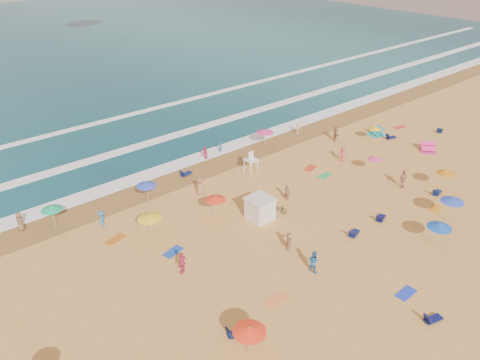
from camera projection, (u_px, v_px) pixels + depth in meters
ground at (268, 227)px, 40.40m from camera, size 220.00×220.00×0.00m
wet_sand at (186, 175)px, 48.81m from camera, size 220.00×220.00×0.00m
surf_foam at (144, 147)px, 54.70m from camera, size 200.00×18.70×0.05m
cabana at (260, 209)px, 41.12m from camera, size 2.00×2.00×2.00m
cabana_roof at (260, 199)px, 40.61m from camera, size 2.20×2.20×0.12m
bicycle at (278, 208)px, 42.25m from camera, size 1.40×1.78×0.90m
lifeguard_stand at (251, 164)px, 48.76m from camera, size 1.20×1.20×2.10m
beach_umbrellas at (253, 215)px, 38.25m from camera, size 49.03×25.94×0.77m
loungers at (362, 201)px, 43.91m from camera, size 42.28×28.30×0.34m
towels at (301, 238)px, 39.04m from camera, size 51.12×22.61×0.03m
popup_tents at (402, 138)px, 55.88m from camera, size 3.05×8.97×1.20m
beachgoers at (255, 200)px, 42.77m from camera, size 39.44×26.94×2.13m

